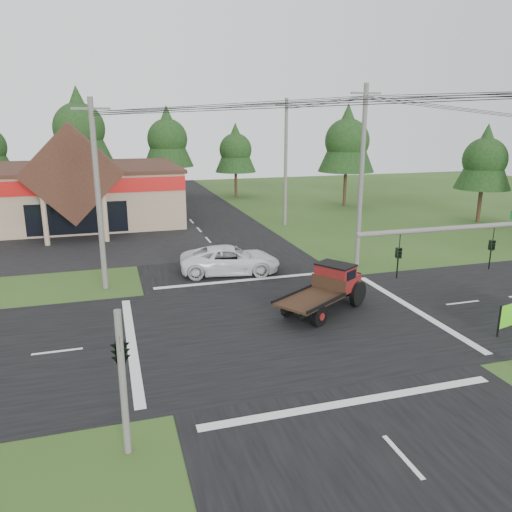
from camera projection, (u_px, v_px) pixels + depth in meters
name	position (u px, v px, depth m)	size (l,w,h in m)	color
ground	(284.00, 325.00, 23.48)	(120.00, 120.00, 0.00)	#2A4418
road_ns	(284.00, 325.00, 23.47)	(12.00, 120.00, 0.02)	black
road_ew	(284.00, 324.00, 23.47)	(120.00, 12.00, 0.02)	black
parking_apron	(21.00, 249.00, 37.15)	(28.00, 14.00, 0.02)	black
cvs_building	(14.00, 194.00, 45.72)	(30.40, 18.20, 9.19)	gray
traffic_signal_corner	(119.00, 338.00, 13.70)	(0.53, 2.48, 4.40)	#595651
utility_pole_nw	(98.00, 194.00, 27.24)	(2.00, 0.30, 10.50)	#595651
utility_pole_ne	(361.00, 176.00, 31.54)	(2.00, 0.30, 11.50)	#595651
utility_pole_n	(286.00, 162.00, 44.52)	(2.00, 0.30, 11.20)	#595651
tree_row_c	(79.00, 126.00, 56.31)	(7.28, 7.28, 13.13)	#332316
tree_row_d	(167.00, 137.00, 60.36)	(6.16, 6.16, 11.11)	#332316
tree_row_e	(236.00, 148.00, 61.08)	(5.04, 5.04, 9.09)	#332316
tree_side_ne	(347.00, 139.00, 54.26)	(6.16, 6.16, 11.11)	#332316
tree_side_e_near	(485.00, 157.00, 45.74)	(5.04, 5.04, 9.09)	#332316
antique_flatbed_truck	(323.00, 290.00, 24.75)	(2.11, 5.53, 2.31)	#54130C
white_pickup	(230.00, 260.00, 31.21)	(2.86, 6.20, 1.72)	white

